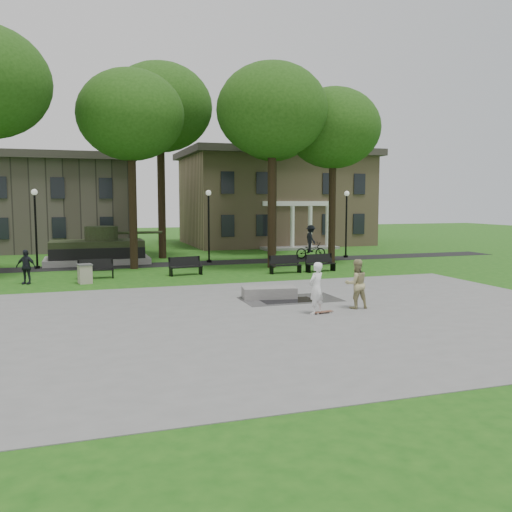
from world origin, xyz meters
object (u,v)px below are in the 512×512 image
(concrete_block, at_px, (269,293))
(trash_bin, at_px, (85,274))
(skateboarder, at_px, (316,288))
(cyclist, at_px, (311,245))
(friend_watching, at_px, (356,284))
(park_bench_0, at_px, (96,268))

(concrete_block, height_order, trash_bin, trash_bin)
(concrete_block, distance_m, skateboarder, 3.63)
(skateboarder, bearing_deg, concrete_block, -109.00)
(skateboarder, bearing_deg, cyclist, -140.86)
(skateboarder, height_order, trash_bin, skateboarder)
(skateboarder, relative_size, cyclist, 0.79)
(cyclist, height_order, trash_bin, cyclist)
(trash_bin, bearing_deg, cyclist, 25.19)
(concrete_block, relative_size, friend_watching, 1.19)
(skateboarder, distance_m, park_bench_0, 13.85)
(trash_bin, bearing_deg, concrete_block, -42.63)
(cyclist, height_order, park_bench_0, cyclist)
(skateboarder, bearing_deg, trash_bin, -80.22)
(friend_watching, bearing_deg, park_bench_0, -48.31)
(friend_watching, xyz_separation_m, park_bench_0, (-9.04, 11.36, -0.42))
(concrete_block, bearing_deg, skateboarder, -81.48)
(park_bench_0, bearing_deg, skateboarder, -58.77)
(cyclist, distance_m, park_bench_0, 15.68)
(park_bench_0, xyz_separation_m, trash_bin, (-0.55, -1.65, -0.04))
(friend_watching, height_order, park_bench_0, friend_watching)
(concrete_block, relative_size, cyclist, 0.94)
(cyclist, xyz_separation_m, park_bench_0, (-14.67, -5.51, -0.43))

